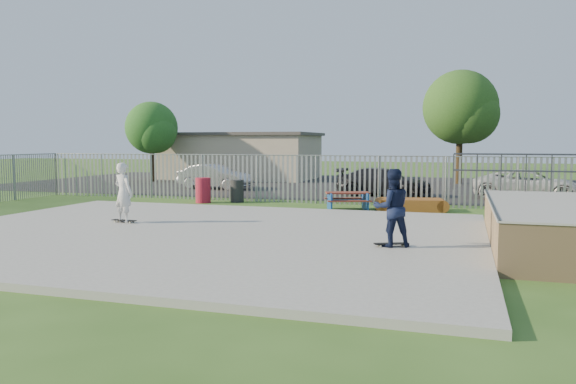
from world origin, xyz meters
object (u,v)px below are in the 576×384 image
(trash_bin_red, at_px, (203,190))
(car_silver, at_px, (215,177))
(trash_bin_grey, at_px, (237,191))
(skater_navy, at_px, (392,208))
(funbox, at_px, (411,205))
(car_white, at_px, (529,185))
(tree_left, at_px, (152,128))
(tree_mid, at_px, (460,107))
(car_dark, at_px, (384,182))
(picnic_table, at_px, (347,201))
(skater_white, at_px, (123,193))

(trash_bin_red, distance_m, car_silver, 6.85)
(trash_bin_grey, relative_size, skater_navy, 0.53)
(car_silver, bearing_deg, funbox, -114.65)
(car_white, height_order, tree_left, tree_left)
(funbox, bearing_deg, tree_mid, 73.70)
(skater_navy, bearing_deg, car_dark, -105.25)
(trash_bin_red, height_order, car_silver, car_silver)
(skater_navy, bearing_deg, funbox, -111.60)
(car_silver, relative_size, car_white, 0.86)
(picnic_table, xyz_separation_m, trash_bin_red, (-6.32, 0.73, 0.18))
(car_white, height_order, tree_mid, tree_mid)
(funbox, distance_m, car_silver, 12.86)
(trash_bin_red, height_order, car_dark, car_dark)
(trash_bin_grey, relative_size, car_silver, 0.23)
(trash_bin_grey, bearing_deg, tree_left, 135.48)
(skater_navy, bearing_deg, tree_left, -70.78)
(picnic_table, relative_size, skater_navy, 1.10)
(trash_bin_red, xyz_separation_m, trash_bin_grey, (1.28, 0.65, -0.05))
(picnic_table, bearing_deg, tree_mid, 55.67)
(trash_bin_red, xyz_separation_m, skater_white, (0.78, -6.96, 0.52))
(funbox, distance_m, skater_navy, 8.33)
(car_dark, bearing_deg, skater_white, 157.04)
(trash_bin_red, bearing_deg, skater_white, -83.58)
(trash_bin_red, relative_size, tree_left, 0.21)
(trash_bin_red, distance_m, skater_white, 7.02)
(tree_left, relative_size, skater_navy, 2.86)
(skater_white, bearing_deg, skater_navy, -174.95)
(trash_bin_grey, xyz_separation_m, tree_left, (-9.96, 9.80, 2.98))
(car_silver, relative_size, skater_white, 2.25)
(funbox, distance_m, tree_left, 20.55)
(picnic_table, bearing_deg, tree_left, 123.35)
(trash_bin_grey, bearing_deg, car_white, 21.91)
(trash_bin_grey, xyz_separation_m, car_silver, (-3.71, 5.76, 0.21))
(trash_bin_red, xyz_separation_m, tree_mid, (10.16, 14.30, 4.11))
(trash_bin_red, distance_m, tree_mid, 18.02)
(picnic_table, xyz_separation_m, trash_bin_grey, (-5.04, 1.37, 0.13))
(funbox, relative_size, tree_mid, 0.35)
(picnic_table, bearing_deg, car_dark, 64.65)
(funbox, distance_m, trash_bin_red, 8.61)
(funbox, relative_size, car_silver, 0.59)
(trash_bin_grey, height_order, car_silver, car_silver)
(skater_navy, relative_size, skater_white, 1.00)
(car_silver, distance_m, skater_navy, 18.71)
(funbox, distance_m, skater_white, 10.37)
(picnic_table, height_order, car_silver, car_silver)
(picnic_table, height_order, funbox, picnic_table)
(car_silver, height_order, car_dark, car_silver)
(skater_white, bearing_deg, funbox, -123.53)
(car_dark, xyz_separation_m, tree_mid, (3.29, 9.11, 3.96))
(car_dark, relative_size, car_white, 0.96)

